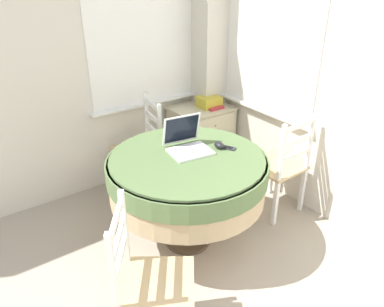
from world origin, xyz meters
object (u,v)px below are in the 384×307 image
Objects in this scene: dining_chair_camera_near at (148,282)px; corner_cabinet at (201,138)px; book_on_cabinet at (211,106)px; cell_phone at (228,148)px; storage_box at (209,102)px; computer_mouse at (219,145)px; dining_chair_near_back_window at (141,149)px; laptop at (187,144)px; dining_chair_near_right_window at (280,167)px; round_dining_table at (187,174)px.

corner_cabinet is (1.52, 1.54, -0.10)m from dining_chair_camera_near.
book_on_cabinet is (1.60, 1.48, 0.25)m from dining_chair_camera_near.
storage_box is (0.58, 0.98, -0.03)m from cell_phone.
computer_mouse is 1.14m from storage_box.
storage_box reaches higher than book_on_cabinet.
book_on_cabinet is (0.59, 0.95, -0.07)m from cell_phone.
computer_mouse is at bearing -123.89° from storage_box.
cell_phone is at bearing -75.44° from dining_chair_near_back_window.
laptop reaches higher than computer_mouse.
computer_mouse is 1.21m from corner_cabinet.
book_on_cabinet is (0.03, 1.00, 0.25)m from dining_chair_near_right_window.
storage_box is at bearing 45.23° from round_dining_table.
dining_chair_near_right_window is at bearing -7.21° from round_dining_table.
laptop is 0.48× the size of corner_cabinet.
dining_chair_near_back_window is at bearing 104.56° from cell_phone.
dining_chair_camera_near reaches higher than cell_phone.
dining_chair_near_back_window is at bearing 84.89° from round_dining_table.
corner_cabinet is at bearing 45.39° from dining_chair_camera_near.
round_dining_table is 3.54× the size of laptop.
dining_chair_near_back_window is 4.30× the size of book_on_cabinet.
corner_cabinet is at bearing 47.84° from laptop.
round_dining_table is at bearing 41.12° from dining_chair_camera_near.
book_on_cabinet is (0.01, -0.03, -0.04)m from storage_box.
dining_chair_near_right_window reaches higher than book_on_cabinet.
dining_chair_near_back_window is 0.88m from book_on_cabinet.
laptop is at bearing 42.59° from dining_chair_camera_near.
dining_chair_near_back_window and dining_chair_near_right_window have the same top height.
round_dining_table is 5.44× the size of storage_box.
dining_chair_near_right_window is (0.89, -0.11, -0.17)m from round_dining_table.
storage_box is 0.05m from book_on_cabinet.
cell_phone is at bearing 27.59° from dining_chair_camera_near.
laptop reaches higher than round_dining_table.
round_dining_table is at bearing -134.77° from storage_box.
dining_chair_near_back_window and dining_chair_camera_near have the same top height.
dining_chair_near_right_window reaches higher than computer_mouse.
dining_chair_camera_near is at bearing -136.46° from storage_box.
computer_mouse is 0.45× the size of storage_box.
cell_phone is 1.14m from storage_box.
corner_cabinet is 0.41m from storage_box.
dining_chair_camera_near is 2.17m from corner_cabinet.
round_dining_table is at bearing 168.28° from cell_phone.
cell_phone is (0.33, -0.07, 0.15)m from round_dining_table.
corner_cabinet is (-0.05, 1.06, -0.10)m from dining_chair_near_right_window.
corner_cabinet is (0.51, 1.02, -0.43)m from cell_phone.
laptop reaches higher than corner_cabinet.
dining_chair_near_back_window is 1.35× the size of corner_cabinet.
cell_phone is 0.14× the size of dining_chair_near_back_window.
dining_chair_near_back_window reaches higher than round_dining_table.
dining_chair_near_back_window reaches higher than storage_box.
cell_phone is (0.05, -0.04, -0.02)m from computer_mouse.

